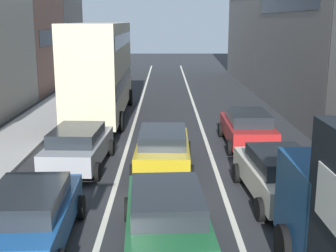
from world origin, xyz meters
The scene contains 10 objects.
sidewalk_left centered at (-6.70, 20.00, 0.07)m, with size 2.60×64.00×0.14m, color #A6A6A6.
lane_stripe_left centered at (-1.70, 20.00, 0.01)m, with size 0.16×60.00×0.01m, color silver.
lane_stripe_right centered at (1.70, 20.00, 0.01)m, with size 0.16×60.00×0.01m, color silver.
sedan_centre_lane_second centered at (-0.07, 6.33, 0.80)m, with size 2.24×4.39×1.49m.
wagon_left_lane_second centered at (-3.24, 6.39, 0.80)m, with size 2.21×4.37×1.49m.
hatchback_centre_lane_third centered at (-0.18, 12.00, 0.80)m, with size 2.12×4.33×1.49m.
sedan_left_lane_third centered at (-3.22, 12.30, 0.80)m, with size 2.23×4.38×1.49m.
sedan_right_lane_behind_truck centered at (3.26, 9.23, 0.80)m, with size 2.28×4.40×1.49m.
wagon_right_lane_far centered at (3.37, 15.14, 0.80)m, with size 2.06×4.30×1.49m.
bus_mid_queue_primary centered at (-3.53, 20.79, 2.83)m, with size 2.89×10.53×5.06m.
Camera 1 is at (-0.09, -3.33, 5.19)m, focal length 48.31 mm.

